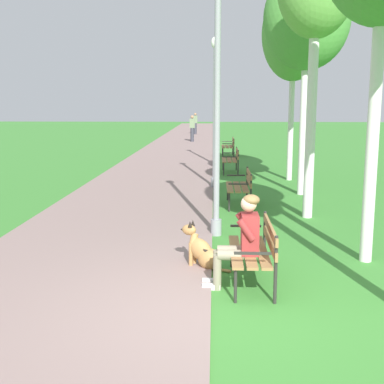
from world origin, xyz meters
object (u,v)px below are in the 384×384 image
(birch_tree_fifth, at_px, (294,34))
(lamp_post_far, at_px, (217,104))
(person_seated_on_near_bench, at_px, (241,237))
(birch_tree_fourth, at_px, (307,19))
(park_bench_far, at_px, (232,158))
(lamp_post_mid, at_px, (215,111))
(lamp_post_near, at_px, (217,104))
(park_bench_near, at_px, (256,247))
(pedestrian_distant, at_px, (192,129))
(park_bench_furthest, at_px, (229,145))
(pedestrian_further_distant, at_px, (195,124))
(park_bench_mid, at_px, (241,184))
(dog_shepherd, at_px, (203,252))

(birch_tree_fifth, bearing_deg, lamp_post_far, 122.77)
(person_seated_on_near_bench, relative_size, birch_tree_fourth, 0.22)
(park_bench_far, distance_m, lamp_post_mid, 3.70)
(lamp_post_near, bearing_deg, birch_tree_fourth, 62.55)
(birch_tree_fourth, bearing_deg, park_bench_near, -104.16)
(park_bench_near, height_order, pedestrian_distant, pedestrian_distant)
(park_bench_furthest, distance_m, pedestrian_further_distant, 16.02)
(park_bench_near, xyz_separation_m, lamp_post_mid, (-0.56, 7.80, 1.66))
(park_bench_furthest, relative_size, pedestrian_further_distant, 0.91)
(park_bench_mid, bearing_deg, pedestrian_further_distant, 94.43)
(park_bench_furthest, bearing_deg, lamp_post_far, -99.76)
(park_bench_furthest, bearing_deg, park_bench_far, -90.64)
(park_bench_near, distance_m, birch_tree_fourth, 8.13)
(park_bench_furthest, height_order, pedestrian_further_distant, pedestrian_further_distant)
(lamp_post_near, height_order, lamp_post_mid, lamp_post_near)
(person_seated_on_near_bench, relative_size, pedestrian_distant, 0.76)
(birch_tree_fifth, distance_m, pedestrian_further_distant, 23.56)
(person_seated_on_near_bench, height_order, lamp_post_far, lamp_post_far)
(park_bench_mid, xyz_separation_m, birch_tree_fourth, (1.66, 1.59, 3.97))
(birch_tree_fourth, distance_m, birch_tree_fifth, 2.58)
(person_seated_on_near_bench, bearing_deg, park_bench_far, 88.68)
(park_bench_furthest, bearing_deg, pedestrian_distant, 103.78)
(lamp_post_mid, height_order, birch_tree_fifth, birch_tree_fifth)
(park_bench_near, xyz_separation_m, park_bench_furthest, (0.11, 16.55, 0.00))
(park_bench_far, relative_size, park_bench_furthest, 1.00)
(park_bench_furthest, xyz_separation_m, pedestrian_distant, (-2.05, 8.35, 0.33))
(park_bench_furthest, distance_m, person_seated_on_near_bench, 16.70)
(lamp_post_mid, height_order, pedestrian_further_distant, lamp_post_mid)
(birch_tree_fourth, xyz_separation_m, birch_tree_fifth, (0.07, 2.58, -0.03))
(dog_shepherd, bearing_deg, park_bench_mid, 80.41)
(park_bench_near, distance_m, birch_tree_fifth, 10.41)
(park_bench_far, xyz_separation_m, lamp_post_mid, (-0.61, -3.25, 1.66))
(lamp_post_mid, bearing_deg, lamp_post_far, 89.28)
(dog_shepherd, height_order, lamp_post_mid, lamp_post_mid)
(park_bench_near, bearing_deg, dog_shepherd, 140.25)
(park_bench_near, xyz_separation_m, birch_tree_fifth, (1.80, 9.46, 3.94))
(dog_shepherd, distance_m, pedestrian_distant, 24.34)
(park_bench_near, bearing_deg, park_bench_furthest, 89.62)
(pedestrian_distant, bearing_deg, dog_shepherd, -87.13)
(dog_shepherd, bearing_deg, lamp_post_near, 84.24)
(park_bench_mid, height_order, birch_tree_fifth, birch_tree_fifth)
(lamp_post_near, relative_size, birch_tree_fourth, 0.80)
(park_bench_far, bearing_deg, park_bench_furthest, 89.36)
(park_bench_mid, distance_m, pedestrian_further_distant, 27.21)
(lamp_post_near, xyz_separation_m, birch_tree_fourth, (2.26, 4.35, 2.10))
(park_bench_far, xyz_separation_m, person_seated_on_near_bench, (-0.26, -11.20, 0.17))
(person_seated_on_near_bench, height_order, birch_tree_fourth, birch_tree_fourth)
(lamp_post_far, bearing_deg, person_seated_on_near_bench, -88.75)
(park_bench_far, distance_m, lamp_post_near, 8.74)
(park_bench_furthest, distance_m, birch_tree_fifth, 8.28)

